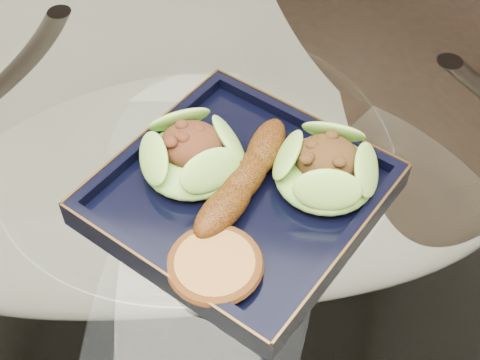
# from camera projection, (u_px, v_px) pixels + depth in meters

# --- Properties ---
(dining_table) EXTENTS (1.13, 1.13, 0.77)m
(dining_table) POSITION_uv_depth(u_px,v_px,m) (204.00, 261.00, 0.88)
(dining_table) COLOR white
(dining_table) RESTS_ON ground
(dining_chair) EXTENTS (0.56, 0.56, 1.00)m
(dining_chair) POSITION_uv_depth(u_px,v_px,m) (374.00, 57.00, 1.22)
(dining_chair) COLOR black
(dining_chair) RESTS_ON ground
(navy_plate) EXTENTS (0.36, 0.36, 0.02)m
(navy_plate) POSITION_uv_depth(u_px,v_px,m) (240.00, 198.00, 0.73)
(navy_plate) COLOR black
(navy_plate) RESTS_ON dining_table
(lettuce_wrap_left) EXTENTS (0.13, 0.13, 0.04)m
(lettuce_wrap_left) POSITION_uv_depth(u_px,v_px,m) (192.00, 157.00, 0.73)
(lettuce_wrap_left) COLOR #559A2C
(lettuce_wrap_left) RESTS_ON navy_plate
(lettuce_wrap_right) EXTENTS (0.15, 0.15, 0.04)m
(lettuce_wrap_right) POSITION_uv_depth(u_px,v_px,m) (326.00, 170.00, 0.72)
(lettuce_wrap_right) COLOR #6EA42F
(lettuce_wrap_right) RESTS_ON navy_plate
(roasted_plantain) EXTENTS (0.09, 0.18, 0.03)m
(roasted_plantain) POSITION_uv_depth(u_px,v_px,m) (245.00, 177.00, 0.71)
(roasted_plantain) COLOR #61300A
(roasted_plantain) RESTS_ON navy_plate
(crumb_patty) EXTENTS (0.10, 0.10, 0.02)m
(crumb_patty) POSITION_uv_depth(u_px,v_px,m) (215.00, 266.00, 0.65)
(crumb_patty) COLOR #A27336
(crumb_patty) RESTS_ON navy_plate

